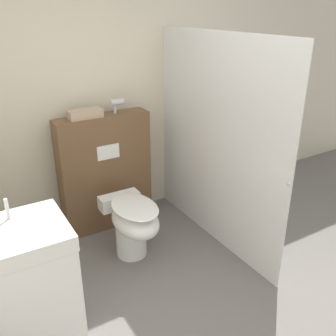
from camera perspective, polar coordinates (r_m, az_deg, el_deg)
The scene contains 8 objects.
ground_plane at distance 2.97m, azimuth 9.12°, elevation -22.13°, with size 12.00×12.00×0.00m, color slate.
wall_back at distance 3.82m, azimuth -8.42°, elevation 10.26°, with size 8.00×0.06×2.50m.
partition_panel at distance 3.77m, azimuth -9.49°, elevation -0.72°, with size 0.91×0.23×1.17m.
shower_glass at distance 3.41m, azimuth 7.21°, elevation 3.67°, with size 0.04×1.81×1.93m.
toilet at distance 3.35m, azimuth -5.42°, elevation -8.33°, with size 0.38×0.67×0.56m.
sink_vanity at distance 2.69m, azimuth -20.98°, elevation -16.70°, with size 0.61×0.54×1.03m.
hair_drier at distance 3.60m, azimuth -7.69°, elevation 9.85°, with size 0.16×0.06×0.14m.
folded_towel at distance 3.51m, azimuth -12.51°, elevation 8.08°, with size 0.31×0.14×0.08m.
Camera 1 is at (-1.43, -1.53, 2.11)m, focal length 40.00 mm.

